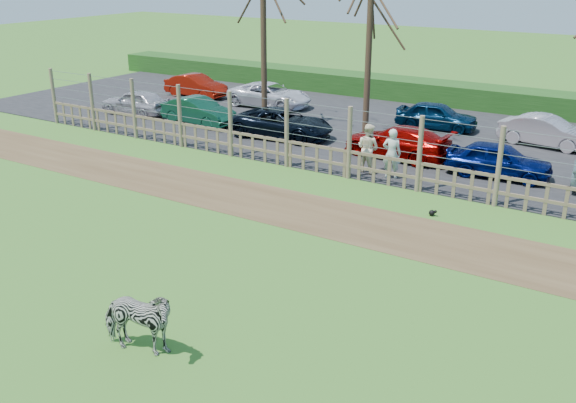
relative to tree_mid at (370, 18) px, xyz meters
The scene contains 19 objects.
ground 14.49m from the tree_mid, 81.57° to the right, with size 120.00×120.00×0.00m, color #539533.
dirt_strip 10.42m from the tree_mid, 77.47° to the right, with size 34.00×2.80×0.01m, color brown.
asphalt 5.34m from the tree_mid, 26.57° to the left, with size 44.00×13.00×0.04m, color #232326.
hedge 9.31m from the tree_mid, 75.96° to the left, with size 46.00×2.00×1.10m, color #1E4716.
fence 7.12m from the tree_mid, 70.02° to the right, with size 30.16×0.16×2.50m.
tree_mid is the anchor object (origin of this frame).
zebra 17.82m from the tree_mid, 78.67° to the right, with size 0.74×1.62×1.37m, color gray.
visitor_a 7.02m from the tree_mid, 55.78° to the right, with size 0.63×0.41×1.72m, color silver.
visitor_b 6.50m from the tree_mid, 63.61° to the right, with size 0.84×0.65×1.72m, color beige.
crow 10.40m from the tree_mid, 52.11° to the right, with size 0.24×0.18×0.20m.
car_0 12.07m from the tree_mid, 167.94° to the right, with size 1.42×3.52×1.20m, color #BCB3BB.
car_1 8.68m from the tree_mid, 162.22° to the right, with size 1.27×3.64×1.20m, color #114630.
car_2 5.53m from the tree_mid, 140.74° to the right, with size 1.99×4.32×1.20m, color black.
car_3 5.46m from the tree_mid, 44.30° to the right, with size 1.68×4.13×1.20m, color #8E0402.
car_4 8.09m from the tree_mid, 23.34° to the right, with size 1.42×3.52×1.20m, color #020D4B.
car_7 12.32m from the tree_mid, 167.84° to the left, with size 1.27×3.64×1.20m, color #931407.
car_8 8.17m from the tree_mid, 159.17° to the left, with size 1.99×4.32×1.20m, color silver.
car_10 5.40m from the tree_mid, 48.58° to the left, with size 1.42×3.52×1.20m, color #06203E.
car_11 8.39m from the tree_mid, 17.97° to the left, with size 1.27×3.64×1.20m, color #BBADB2.
Camera 1 is at (9.35, -10.84, 7.05)m, focal length 40.00 mm.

